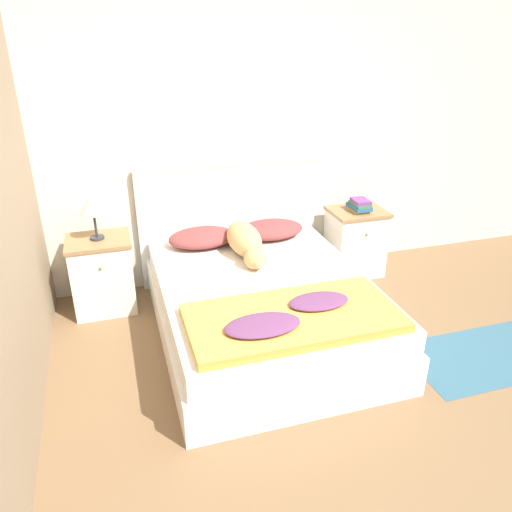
{
  "coord_description": "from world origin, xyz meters",
  "views": [
    {
      "loc": [
        -0.91,
        -2.0,
        2.17
      ],
      "look_at": [
        0.08,
        1.25,
        0.57
      ],
      "focal_mm": 35.0,
      "sensor_mm": 36.0,
      "label": 1
    }
  ],
  "objects_px": {
    "nightstand_left": "(103,274)",
    "nightstand_right": "(355,242)",
    "bed": "(264,307)",
    "pillow_right": "(271,229)",
    "dog": "(246,242)",
    "book_stack": "(360,205)",
    "table_lamp": "(92,205)",
    "pillow_left": "(203,237)"
  },
  "relations": [
    {
      "from": "nightstand_right",
      "to": "bed",
      "type": "bearing_deg",
      "value": -146.73
    },
    {
      "from": "nightstand_left",
      "to": "table_lamp",
      "type": "distance_m",
      "value": 0.59
    },
    {
      "from": "pillow_left",
      "to": "bed",
      "type": "bearing_deg",
      "value": -67.72
    },
    {
      "from": "pillow_right",
      "to": "book_stack",
      "type": "height_order",
      "value": "book_stack"
    },
    {
      "from": "pillow_right",
      "to": "book_stack",
      "type": "xyz_separation_m",
      "value": [
        0.84,
        -0.01,
        0.14
      ]
    },
    {
      "from": "book_stack",
      "to": "table_lamp",
      "type": "bearing_deg",
      "value": 179.42
    },
    {
      "from": "pillow_right",
      "to": "nightstand_left",
      "type": "bearing_deg",
      "value": 179.69
    },
    {
      "from": "bed",
      "to": "nightstand_left",
      "type": "bearing_deg",
      "value": 146.73
    },
    {
      "from": "pillow_right",
      "to": "table_lamp",
      "type": "relative_size",
      "value": 1.54
    },
    {
      "from": "nightstand_left",
      "to": "pillow_left",
      "type": "relative_size",
      "value": 1.1
    },
    {
      "from": "dog",
      "to": "pillow_left",
      "type": "bearing_deg",
      "value": 136.54
    },
    {
      "from": "nightstand_right",
      "to": "book_stack",
      "type": "height_order",
      "value": "book_stack"
    },
    {
      "from": "pillow_right",
      "to": "nightstand_right",
      "type": "bearing_deg",
      "value": 0.54
    },
    {
      "from": "nightstand_right",
      "to": "book_stack",
      "type": "relative_size",
      "value": 2.71
    },
    {
      "from": "nightstand_right",
      "to": "dog",
      "type": "bearing_deg",
      "value": -165.84
    },
    {
      "from": "nightstand_left",
      "to": "book_stack",
      "type": "xyz_separation_m",
      "value": [
        2.27,
        -0.02,
        0.36
      ]
    },
    {
      "from": "nightstand_right",
      "to": "table_lamp",
      "type": "relative_size",
      "value": 1.69
    },
    {
      "from": "nightstand_right",
      "to": "pillow_left",
      "type": "distance_m",
      "value": 1.45
    },
    {
      "from": "nightstand_left",
      "to": "nightstand_right",
      "type": "xyz_separation_m",
      "value": [
        2.27,
        0.0,
        0.0
      ]
    },
    {
      "from": "nightstand_left",
      "to": "pillow_right",
      "type": "xyz_separation_m",
      "value": [
        1.44,
        -0.01,
        0.22
      ]
    },
    {
      "from": "pillow_right",
      "to": "table_lamp",
      "type": "xyz_separation_m",
      "value": [
        -1.44,
        0.01,
        0.37
      ]
    },
    {
      "from": "pillow_left",
      "to": "book_stack",
      "type": "xyz_separation_m",
      "value": [
        1.44,
        -0.01,
        0.14
      ]
    },
    {
      "from": "nightstand_right",
      "to": "table_lamp",
      "type": "distance_m",
      "value": 2.35
    },
    {
      "from": "pillow_left",
      "to": "book_stack",
      "type": "relative_size",
      "value": 2.46
    },
    {
      "from": "dog",
      "to": "book_stack",
      "type": "relative_size",
      "value": 3.33
    },
    {
      "from": "nightstand_right",
      "to": "dog",
      "type": "xyz_separation_m",
      "value": [
        -1.14,
        -0.29,
        0.27
      ]
    },
    {
      "from": "pillow_left",
      "to": "dog",
      "type": "relative_size",
      "value": 0.74
    },
    {
      "from": "table_lamp",
      "to": "book_stack",
      "type": "bearing_deg",
      "value": -0.58
    },
    {
      "from": "dog",
      "to": "book_stack",
      "type": "height_order",
      "value": "book_stack"
    },
    {
      "from": "pillow_left",
      "to": "nightstand_left",
      "type": "bearing_deg",
      "value": 179.46
    },
    {
      "from": "pillow_left",
      "to": "book_stack",
      "type": "distance_m",
      "value": 1.45
    },
    {
      "from": "dog",
      "to": "nightstand_right",
      "type": "bearing_deg",
      "value": 14.16
    },
    {
      "from": "book_stack",
      "to": "table_lamp",
      "type": "height_order",
      "value": "table_lamp"
    },
    {
      "from": "nightstand_right",
      "to": "pillow_left",
      "type": "xyz_separation_m",
      "value": [
        -1.44,
        -0.01,
        0.22
      ]
    },
    {
      "from": "nightstand_left",
      "to": "dog",
      "type": "distance_m",
      "value": 1.2
    },
    {
      "from": "nightstand_right",
      "to": "pillow_right",
      "type": "height_order",
      "value": "nightstand_right"
    },
    {
      "from": "pillow_right",
      "to": "dog",
      "type": "height_order",
      "value": "dog"
    },
    {
      "from": "book_stack",
      "to": "pillow_right",
      "type": "bearing_deg",
      "value": 179.28
    },
    {
      "from": "bed",
      "to": "book_stack",
      "type": "distance_m",
      "value": 1.42
    },
    {
      "from": "nightstand_left",
      "to": "pillow_right",
      "type": "distance_m",
      "value": 1.45
    },
    {
      "from": "bed",
      "to": "nightstand_left",
      "type": "height_order",
      "value": "nightstand_left"
    },
    {
      "from": "nightstand_right",
      "to": "pillow_left",
      "type": "relative_size",
      "value": 1.1
    }
  ]
}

